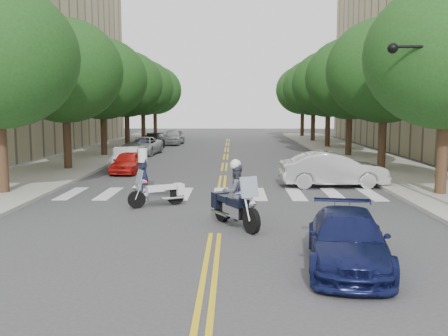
{
  "coord_description": "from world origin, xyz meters",
  "views": [
    {
      "loc": [
        0.49,
        -13.81,
        3.58
      ],
      "look_at": [
        0.17,
        4.76,
        1.3
      ],
      "focal_mm": 40.0,
      "sensor_mm": 36.0,
      "label": 1
    }
  ],
  "objects_px": {
    "convertible": "(333,170)",
    "sedan_blue": "(348,240)",
    "motorcycle_parked": "(161,193)",
    "officer_standing": "(143,172)",
    "motorcycle_police": "(234,197)"
  },
  "relations": [
    {
      "from": "motorcycle_police",
      "to": "officer_standing",
      "type": "bearing_deg",
      "value": -85.95
    },
    {
      "from": "motorcycle_police",
      "to": "sedan_blue",
      "type": "xyz_separation_m",
      "value": [
        2.53,
        -3.76,
        -0.29
      ]
    },
    {
      "from": "motorcycle_parked",
      "to": "sedan_blue",
      "type": "relative_size",
      "value": 0.46
    },
    {
      "from": "officer_standing",
      "to": "motorcycle_police",
      "type": "bearing_deg",
      "value": -7.7
    },
    {
      "from": "motorcycle_police",
      "to": "motorcycle_parked",
      "type": "xyz_separation_m",
      "value": [
        -2.65,
        3.11,
        -0.43
      ]
    },
    {
      "from": "motorcycle_parked",
      "to": "convertible",
      "type": "bearing_deg",
      "value": -87.15
    },
    {
      "from": "motorcycle_police",
      "to": "convertible",
      "type": "relative_size",
      "value": 0.49
    },
    {
      "from": "motorcycle_police",
      "to": "sedan_blue",
      "type": "height_order",
      "value": "motorcycle_police"
    },
    {
      "from": "convertible",
      "to": "motorcycle_parked",
      "type": "bearing_deg",
      "value": 119.93
    },
    {
      "from": "motorcycle_parked",
      "to": "officer_standing",
      "type": "relative_size",
      "value": 1.09
    },
    {
      "from": "convertible",
      "to": "sedan_blue",
      "type": "distance_m",
      "value": 11.53
    },
    {
      "from": "motorcycle_parked",
      "to": "officer_standing",
      "type": "distance_m",
      "value": 3.0
    },
    {
      "from": "motorcycle_parked",
      "to": "sedan_blue",
      "type": "xyz_separation_m",
      "value": [
        5.17,
        -6.87,
        0.14
      ]
    },
    {
      "from": "convertible",
      "to": "motorcycle_police",
      "type": "bearing_deg",
      "value": 147.21
    },
    {
      "from": "sedan_blue",
      "to": "motorcycle_police",
      "type": "bearing_deg",
      "value": 132.33
    }
  ]
}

